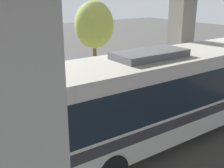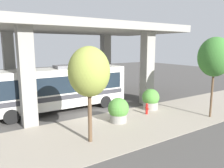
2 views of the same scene
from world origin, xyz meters
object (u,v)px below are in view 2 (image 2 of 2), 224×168
object	(u,v)px
bus	(59,86)
street_tree_near	(89,72)
planter_front	(151,99)
street_tree_far	(215,57)
fire_hydrant	(147,109)
planter_middle	(118,110)

from	to	relation	value
bus	street_tree_near	bearing A→B (deg)	174.29
planter_front	street_tree_far	size ratio (longest dim) A/B	0.30
fire_hydrant	planter_front	size ratio (longest dim) A/B	0.51
planter_middle	street_tree_near	distance (m)	4.56
bus	planter_middle	size ratio (longest dim) A/B	6.37
bus	planter_front	size ratio (longest dim) A/B	6.34
bus	planter_front	bearing A→B (deg)	-120.36
bus	street_tree_far	world-z (taller)	street_tree_far
fire_hydrant	street_tree_far	world-z (taller)	street_tree_far
bus	street_tree_near	world-z (taller)	street_tree_near
planter_front	street_tree_far	xyz separation A→B (m)	(-3.82, -2.31, 3.51)
planter_front	planter_middle	distance (m)	4.07
fire_hydrant	street_tree_far	size ratio (longest dim) A/B	0.15
planter_front	bus	bearing A→B (deg)	59.64
bus	street_tree_far	size ratio (longest dim) A/B	1.88
bus	planter_middle	bearing A→B (deg)	-153.55
bus	fire_hydrant	xyz separation A→B (m)	(-4.52, -5.15, -1.52)
fire_hydrant	planter_middle	bearing A→B (deg)	94.95
planter_front	street_tree_near	xyz separation A→B (m)	(-2.78, 6.94, 2.96)
bus	street_tree_near	size ratio (longest dim) A/B	2.10
bus	fire_hydrant	world-z (taller)	bus
street_tree_near	street_tree_far	size ratio (longest dim) A/B	0.89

